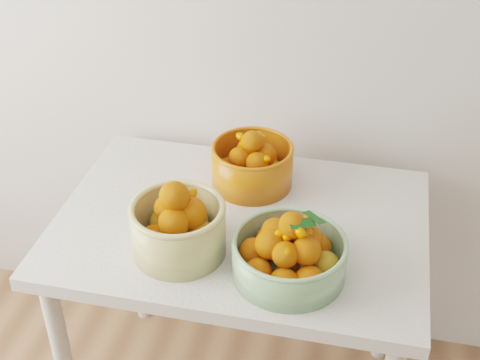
{
  "coord_description": "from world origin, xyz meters",
  "views": [
    {
      "loc": [
        0.16,
        0.2,
        1.87
      ],
      "look_at": [
        -0.14,
        1.55,
        0.92
      ],
      "focal_mm": 50.0,
      "sensor_mm": 36.0,
      "label": 1
    }
  ],
  "objects_px": {
    "bowl_green": "(289,254)",
    "bowl_orange": "(252,164)",
    "table": "(240,247)",
    "bowl_cream": "(178,226)"
  },
  "relations": [
    {
      "from": "bowl_orange",
      "to": "bowl_green",
      "type": "bearing_deg",
      "value": -65.33
    },
    {
      "from": "bowl_cream",
      "to": "bowl_green",
      "type": "distance_m",
      "value": 0.29
    },
    {
      "from": "table",
      "to": "bowl_orange",
      "type": "bearing_deg",
      "value": 91.72
    },
    {
      "from": "table",
      "to": "bowl_green",
      "type": "height_order",
      "value": "bowl_green"
    },
    {
      "from": "table",
      "to": "bowl_orange",
      "type": "distance_m",
      "value": 0.24
    },
    {
      "from": "bowl_green",
      "to": "bowl_orange",
      "type": "xyz_separation_m",
      "value": [
        -0.17,
        0.36,
        0.0
      ]
    },
    {
      "from": "table",
      "to": "bowl_cream",
      "type": "relative_size",
      "value": 3.51
    },
    {
      "from": "bowl_cream",
      "to": "bowl_orange",
      "type": "bearing_deg",
      "value": 70.54
    },
    {
      "from": "table",
      "to": "bowl_orange",
      "type": "xyz_separation_m",
      "value": [
        -0.01,
        0.18,
        0.16
      ]
    },
    {
      "from": "bowl_green",
      "to": "bowl_orange",
      "type": "bearing_deg",
      "value": 114.67
    }
  ]
}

